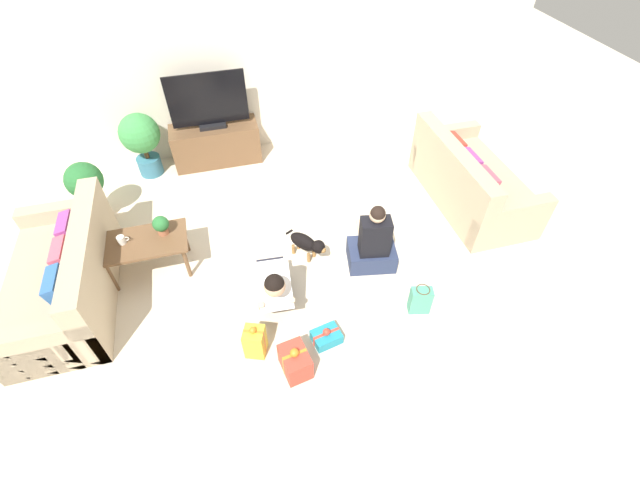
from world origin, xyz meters
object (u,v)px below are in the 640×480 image
tv_console (216,144)px  potted_plant_corner_left (87,186)px  potted_plant_back_left (141,139)px  gift_box_c (295,361)px  mug (122,240)px  sofa_left (66,278)px  sofa_right (469,182)px  gift_box_a (326,336)px  gift_bag_a (420,300)px  person_kneeling (274,285)px  tabletop_plant (161,225)px  person_sitting (373,245)px  gift_box_b (255,341)px  coffee_table (145,245)px  tv (208,104)px  dog (307,243)px

tv_console → potted_plant_corner_left: (-1.58, -0.87, 0.23)m
potted_plant_back_left → gift_box_c: potted_plant_back_left is taller
mug → sofa_left: bearing=-160.1°
sofa_right → gift_box_a: (-2.35, -1.57, -0.24)m
gift_bag_a → sofa_right: bearing=47.8°
person_kneeling → gift_box_a: bearing=-49.8°
tv_console → tabletop_plant: bearing=-110.8°
person_sitting → gift_box_b: (-1.44, -0.77, -0.13)m
sofa_left → tabletop_plant: sofa_left is taller
coffee_table → gift_box_c: 2.06m
coffee_table → person_kneeling: size_ratio=1.11×
gift_box_c → sofa_left: bearing=145.2°
potted_plant_back_left → gift_box_c: (1.29, -3.51, -0.42)m
person_sitting → gift_bag_a: bearing=119.4°
potted_plant_corner_left → potted_plant_back_left: (0.62, 0.82, 0.05)m
tv → sofa_left: bearing=-128.9°
sofa_right → dog: 2.30m
potted_plant_corner_left → person_sitting: size_ratio=0.92×
potted_plant_back_left → dog: size_ratio=1.99×
sofa_right → dog: (-2.26, -0.44, -0.08)m
mug → tabletop_plant: tabletop_plant is taller
gift_box_b → mug: 1.81m
coffee_table → tabletop_plant: tabletop_plant is taller
potted_plant_back_left → potted_plant_corner_left: bearing=-127.0°
potted_plant_back_left → gift_box_a: size_ratio=2.98×
gift_box_c → mug: 2.23m
potted_plant_back_left → gift_bag_a: 4.18m
sofa_right → potted_plant_back_left: bearing=66.7°
tv_console → person_kneeling: size_ratio=1.52×
potted_plant_back_left → dog: bearing=-51.2°
gift_box_b → person_sitting: bearing=28.1°
tv_console → gift_box_c: (0.33, -3.56, -0.15)m
sofa_right → person_sitting: (-1.58, -0.74, 0.00)m
potted_plant_corner_left → dog: bearing=-29.6°
potted_plant_back_left → dog: (1.74, -2.17, -0.34)m
tv_console → person_sitting: size_ratio=1.38×
gift_box_a → mug: mug is taller
sofa_right → gift_box_b: sofa_right is taller
coffee_table → tv_console: (0.93, 1.95, -0.11)m
coffee_table → person_sitting: (2.38, -0.56, -0.09)m
sofa_right → person_kneeling: (-2.74, -1.03, 0.04)m
tv_console → gift_bag_a: 3.67m
sofa_left → gift_bag_a: size_ratio=5.26×
gift_box_b → tabletop_plant: (-0.73, 1.40, 0.40)m
sofa_left → gift_box_a: 2.71m
person_sitting → tabletop_plant: size_ratio=3.93×
coffee_table → potted_plant_corner_left: potted_plant_corner_left is taller
potted_plant_corner_left → tv_console: bearing=29.0°
coffee_table → person_sitting: 2.45m
potted_plant_back_left → gift_box_c: size_ratio=2.62×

